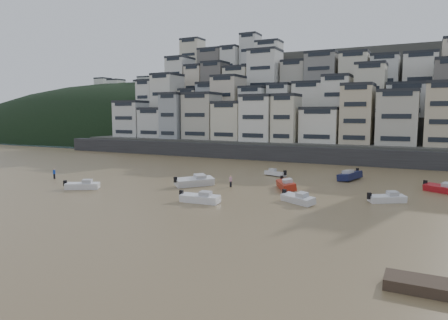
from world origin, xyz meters
The scene contains 16 objects.
ground centered at (0.00, 0.00, 0.00)m, with size 400.00×400.00×0.00m, color olive.
sea_strip centered at (-110.00, 145.00, 0.01)m, with size 340.00×340.00×0.00m, color #495B69.
harbor_wall centered at (10.00, 65.00, 1.75)m, with size 140.00×3.00×3.50m, color #38383A.
hillside centered at (14.73, 104.84, 13.01)m, with size 141.04×66.00×50.00m.
headland centered at (-95.00, 135.00, 0.02)m, with size 216.00×135.00×53.33m.
boat_d centered at (30.07, 29.47, 0.67)m, with size 4.88×1.60×1.33m, color silver, non-canonical shape.
boat_g centered at (36.30, 39.42, 0.72)m, with size 5.27×1.73×1.44m, color #A4141B, non-canonical shape.
boat_b centered at (20.42, 24.06, 0.69)m, with size 5.04×1.65×1.37m, color silver, non-canonical shape.
boat_h centered at (10.71, 43.26, 0.60)m, with size 4.37×1.43×1.19m, color silver, non-canonical shape.
boat_c centered at (3.22, 28.36, 0.88)m, with size 6.42×2.10×1.75m, color silver, non-canonical shape.
boat_i centered at (23.06, 45.00, 0.90)m, with size 6.63×2.17×1.81m, color #141A40, non-canonical shape.
boat_j centered at (-10.01, 18.99, 0.71)m, with size 5.17×1.69×1.41m, color white, non-canonical shape.
boat_a centered at (9.64, 18.98, 0.74)m, with size 5.43×1.78×1.48m, color white, non-canonical shape.
boat_e centered at (16.25, 32.20, 0.82)m, with size 6.03×1.97×1.64m, color #A12313, non-canonical shape.
person_blue centered at (-21.25, 23.58, 0.87)m, with size 0.44×0.44×1.74m, color blue, non-canonical shape.
person_pink centered at (8.35, 30.22, 0.87)m, with size 0.44×0.44×1.74m, color #CB8FA4, non-canonical shape.
Camera 1 is at (33.91, -22.39, 10.80)m, focal length 32.00 mm.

